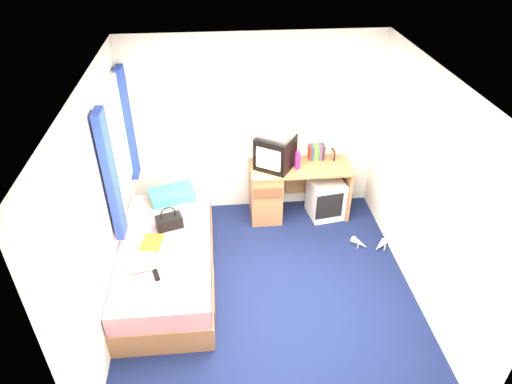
{
  "coord_description": "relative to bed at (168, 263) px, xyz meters",
  "views": [
    {
      "loc": [
        -0.47,
        -3.57,
        3.76
      ],
      "look_at": [
        -0.07,
        0.7,
        0.87
      ],
      "focal_mm": 32.0,
      "sensor_mm": 36.0,
      "label": 1
    }
  ],
  "objects": [
    {
      "name": "water_bottle",
      "position": [
        -0.21,
        -0.39,
        0.31
      ],
      "size": [
        0.21,
        0.11,
        0.07
      ],
      "primitive_type": "cylinder",
      "rotation": [
        0.0,
        1.57,
        0.21
      ],
      "color": "silver",
      "rests_on": "bed"
    },
    {
      "name": "desk",
      "position": [
        1.4,
        1.17,
        0.14
      ],
      "size": [
        1.3,
        0.55,
        0.75
      ],
      "color": "#A66E45",
      "rests_on": "ground"
    },
    {
      "name": "pillow",
      "position": [
        0.03,
        0.88,
        0.33
      ],
      "size": [
        0.61,
        0.48,
        0.12
      ],
      "primitive_type": "cube",
      "rotation": [
        0.0,
        0.0,
        0.3
      ],
      "color": "#1B58B1",
      "rests_on": "bed"
    },
    {
      "name": "room_shell",
      "position": [
        1.1,
        -0.27,
        1.18
      ],
      "size": [
        3.4,
        3.4,
        3.4
      ],
      "color": "white",
      "rests_on": "ground"
    },
    {
      "name": "handbag",
      "position": [
        0.03,
        0.31,
        0.35
      ],
      "size": [
        0.33,
        0.24,
        0.28
      ],
      "rotation": [
        0.0,
        0.0,
        0.31
      ],
      "color": "black",
      "rests_on": "bed"
    },
    {
      "name": "bed",
      "position": [
        0.0,
        0.0,
        0.0
      ],
      "size": [
        1.01,
        2.0,
        0.54
      ],
      "color": "#A66E45",
      "rests_on": "ground"
    },
    {
      "name": "window_assembly",
      "position": [
        -0.45,
        0.63,
        1.15
      ],
      "size": [
        0.11,
        1.42,
        1.4
      ],
      "color": "silver",
      "rests_on": "room_shell"
    },
    {
      "name": "pink_water_bottle",
      "position": [
        1.62,
        1.11,
        0.59
      ],
      "size": [
        0.07,
        0.07,
        0.22
      ],
      "primitive_type": "cylinder",
      "rotation": [
        0.0,
        0.0,
        0.01
      ],
      "color": "#D01D70",
      "rests_on": "desk"
    },
    {
      "name": "white_heels",
      "position": [
        2.45,
        0.37,
        -0.23
      ],
      "size": [
        0.45,
        0.29,
        0.09
      ],
      "color": "silver",
      "rests_on": "ground"
    },
    {
      "name": "colour_swatch_fan",
      "position": [
        0.08,
        -0.66,
        0.28
      ],
      "size": [
        0.2,
        0.19,
        0.01
      ],
      "primitive_type": "cube",
      "rotation": [
        0.0,
        0.0,
        -0.75
      ],
      "color": "yellow",
      "rests_on": "bed"
    },
    {
      "name": "aerosol_can",
      "position": [
        1.57,
        1.21,
        0.56
      ],
      "size": [
        0.05,
        0.05,
        0.16
      ],
      "primitive_type": "cylinder",
      "rotation": [
        0.0,
        0.0,
        0.17
      ],
      "color": "white",
      "rests_on": "desk"
    },
    {
      "name": "remote_control",
      "position": [
        -0.05,
        -0.47,
        0.28
      ],
      "size": [
        0.09,
        0.17,
        0.02
      ],
      "primitive_type": "cube",
      "rotation": [
        0.0,
        0.0,
        0.3
      ],
      "color": "black",
      "rests_on": "bed"
    },
    {
      "name": "towel",
      "position": [
        0.13,
        -0.21,
        0.32
      ],
      "size": [
        0.29,
        0.25,
        0.1
      ],
      "primitive_type": "cube",
      "rotation": [
        0.0,
        0.0,
        -0.02
      ],
      "color": "white",
      "rests_on": "bed"
    },
    {
      "name": "picture_frame",
      "position": [
        2.13,
        1.31,
        0.55
      ],
      "size": [
        0.03,
        0.12,
        0.14
      ],
      "primitive_type": "cube",
      "rotation": [
        0.0,
        0.0,
        0.1
      ],
      "color": "black",
      "rests_on": "desk"
    },
    {
      "name": "magazine",
      "position": [
        -0.14,
        0.05,
        0.28
      ],
      "size": [
        0.26,
        0.31,
        0.01
      ],
      "primitive_type": "cube",
      "rotation": [
        0.0,
        0.0,
        -0.19
      ],
      "color": "yellow",
      "rests_on": "bed"
    },
    {
      "name": "storage_cube",
      "position": [
        2.03,
        1.1,
        -0.0
      ],
      "size": [
        0.49,
        0.49,
        0.53
      ],
      "primitive_type": "cube",
      "rotation": [
        0.0,
        0.0,
        0.16
      ],
      "color": "white",
      "rests_on": "ground"
    },
    {
      "name": "book_row",
      "position": [
        1.91,
        1.33,
        0.58
      ],
      "size": [
        0.2,
        0.13,
        0.2
      ],
      "color": "maroon",
      "rests_on": "desk"
    },
    {
      "name": "ground",
      "position": [
        1.1,
        -0.27,
        -0.27
      ],
      "size": [
        3.4,
        3.4,
        0.0
      ],
      "primitive_type": "plane",
      "color": "#0C1438",
      "rests_on": "ground"
    },
    {
      "name": "crt_tv",
      "position": [
        1.34,
        1.17,
        0.7
      ],
      "size": [
        0.58,
        0.57,
        0.43
      ],
      "rotation": [
        0.0,
        0.0,
        -0.58
      ],
      "color": "black",
      "rests_on": "desk"
    },
    {
      "name": "vcr",
      "position": [
        1.34,
        1.17,
        0.95
      ],
      "size": [
        0.5,
        0.47,
        0.08
      ],
      "primitive_type": "cube",
      "rotation": [
        0.0,
        0.0,
        -0.55
      ],
      "color": "#B7B7B9",
      "rests_on": "crt_tv"
    }
  ]
}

